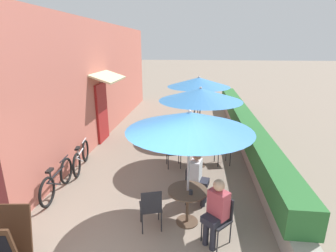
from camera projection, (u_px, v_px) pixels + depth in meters
name	position (u px, v px, depth m)	size (l,w,h in m)	color
cafe_facade_wall	(101.00, 82.00, 9.70)	(0.98, 13.32, 4.20)	#C66B5B
planter_hedge	(243.00, 126.00, 9.63)	(0.60, 12.32, 1.01)	gray
patio_table_near	(188.00, 199.00, 5.10)	(0.78, 0.78, 0.72)	brown
patio_umbrella_near	(189.00, 121.00, 4.63)	(2.29, 2.29, 2.32)	#B7B7BC
cafe_chair_near_left	(151.00, 206.00, 4.90)	(0.50, 0.50, 0.87)	#232328
cafe_chair_near_right	(220.00, 216.00, 4.62)	(0.57, 0.57, 0.87)	#232328
seated_patron_near_right	(216.00, 210.00, 4.50)	(0.51, 0.51, 1.25)	#23232D
cafe_chair_near_back	(193.00, 181.00, 5.78)	(0.48, 0.48, 0.87)	#232328
seated_patron_near_back	(198.00, 175.00, 5.70)	(0.46, 0.40, 1.25)	#23232D
coffee_cup_near	(191.00, 192.00, 4.89)	(0.07, 0.07, 0.09)	#232328
patio_table_mid	(199.00, 149.00, 7.59)	(0.78, 0.78, 0.72)	brown
patio_umbrella_mid	(201.00, 95.00, 7.12)	(2.29, 2.29, 2.32)	#B7B7BC
cafe_chair_mid_left	(174.00, 151.00, 7.44)	(0.48, 0.48, 0.87)	#232328
cafe_chair_mid_right	(222.00, 147.00, 7.75)	(0.48, 0.48, 0.87)	#232328
coffee_cup_mid	(200.00, 140.00, 7.57)	(0.07, 0.07, 0.09)	teal
patio_table_far	(197.00, 124.00, 9.96)	(0.78, 0.78, 0.72)	brown
patio_umbrella_far	(199.00, 82.00, 9.49)	(2.29, 2.29, 2.32)	#B7B7BC
cafe_chair_far_left	(198.00, 130.00, 9.26)	(0.43, 0.43, 0.87)	#232328
cafe_chair_far_right	(197.00, 119.00, 10.66)	(0.43, 0.43, 0.87)	#232328
coffee_cup_far	(196.00, 118.00, 9.86)	(0.07, 0.07, 0.09)	white
bicycle_leaning	(57.00, 180.00, 6.16)	(0.17, 1.68, 0.77)	black
bicycle_second	(81.00, 157.00, 7.44)	(0.36, 1.65, 0.75)	black
menu_board	(6.00, 245.00, 3.96)	(0.65, 0.70, 1.03)	#422819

